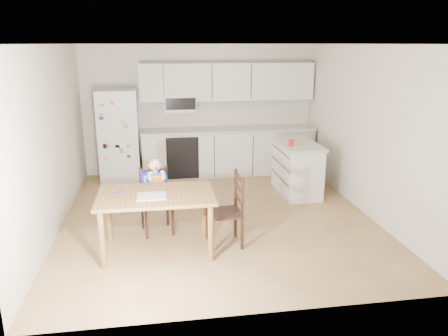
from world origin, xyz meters
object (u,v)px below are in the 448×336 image
at_px(kitchen_island, 297,168).
at_px(chair_booster, 155,188).
at_px(chair_side, 232,205).
at_px(dining_table, 156,202).
at_px(refrigerator, 119,135).
at_px(red_cup, 291,143).

bearing_deg(kitchen_island, chair_booster, -152.25).
xyz_separation_m(kitchen_island, chair_side, (-1.45, -1.82, 0.09)).
bearing_deg(dining_table, refrigerator, 101.86).
bearing_deg(dining_table, kitchen_island, 38.09).
bearing_deg(kitchen_island, dining_table, -141.91).
xyz_separation_m(refrigerator, chair_side, (1.61, -3.09, -0.31)).
relative_size(kitchen_island, dining_table, 0.86).
bearing_deg(red_cup, refrigerator, 152.49).
bearing_deg(red_cup, dining_table, -143.11).
bearing_deg(chair_side, red_cup, 139.10).
height_order(kitchen_island, chair_side, chair_side).
bearing_deg(kitchen_island, red_cup, -130.51).
distance_m(dining_table, chair_booster, 0.61).
bearing_deg(chair_booster, red_cup, 15.34).
relative_size(red_cup, chair_booster, 0.10).
bearing_deg(chair_side, chair_booster, -123.07).
relative_size(refrigerator, kitchen_island, 1.41).
distance_m(dining_table, chair_side, 0.95).
distance_m(refrigerator, chair_booster, 2.63).
bearing_deg(refrigerator, red_cup, -27.51).
xyz_separation_m(refrigerator, dining_table, (0.66, -3.15, -0.20)).
relative_size(refrigerator, dining_table, 1.21).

